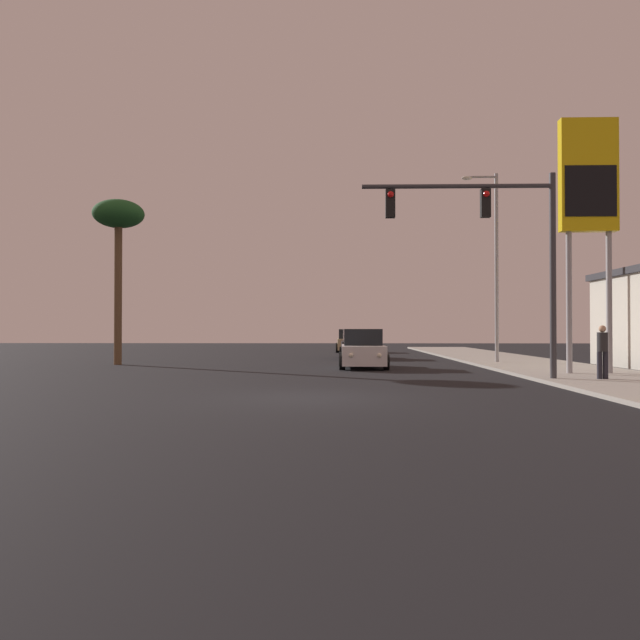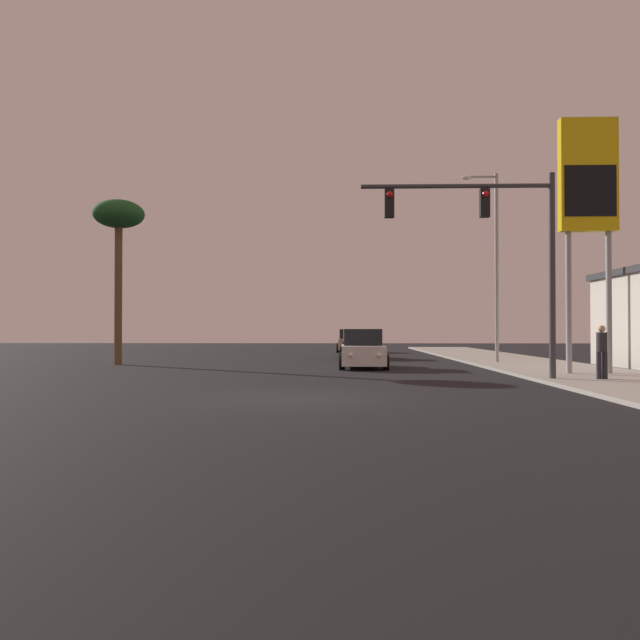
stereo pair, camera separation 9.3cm
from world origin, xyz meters
TOP-DOWN VIEW (x-y plane):
  - ground_plane at (0.00, 0.00)m, footprint 120.00×120.00m
  - sidewalk_right at (9.50, 10.00)m, footprint 5.00×60.00m
  - car_tan at (1.69, 30.77)m, footprint 2.04×4.31m
  - car_white at (1.82, 11.81)m, footprint 2.04×4.32m
  - car_black at (1.90, 20.57)m, footprint 2.04×4.32m
  - traffic_light_mast at (5.83, 4.72)m, footprint 6.14×0.36m
  - street_lamp at (8.20, 14.77)m, footprint 1.74×0.24m
  - gas_station_sign at (9.59, 7.05)m, footprint 2.00×0.42m
  - pedestrian_on_sidewalk at (8.95, 4.49)m, footprint 0.34×0.32m
  - palm_tree_near at (-9.62, 14.00)m, footprint 2.40×2.40m

SIDE VIEW (x-z plane):
  - ground_plane at x=0.00m, z-range 0.00..0.00m
  - sidewalk_right at x=9.50m, z-range 0.00..0.12m
  - car_tan at x=1.69m, z-range -0.08..1.60m
  - car_white at x=1.82m, z-range -0.08..1.60m
  - car_black at x=1.90m, z-range -0.08..1.60m
  - pedestrian_on_sidewalk at x=8.95m, z-range 0.20..1.87m
  - traffic_light_mast at x=5.83m, z-range 1.41..7.91m
  - street_lamp at x=8.20m, z-range 0.62..9.62m
  - gas_station_sign at x=9.59m, z-range 2.12..11.12m
  - palm_tree_near at x=-9.62m, z-range 2.85..10.64m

